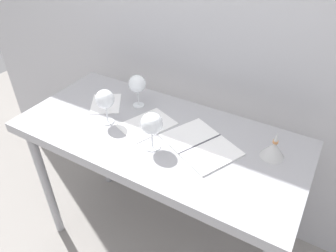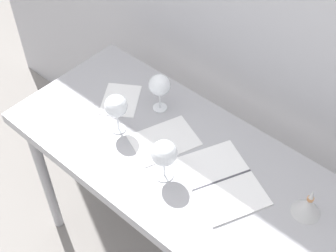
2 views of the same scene
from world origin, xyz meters
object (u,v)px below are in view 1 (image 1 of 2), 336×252
at_px(wine_glass_near_center, 152,124).
at_px(decanter_funnel, 273,149).
at_px(open_notebook, 200,144).
at_px(wine_glass_far_left, 137,84).
at_px(wine_glass_near_left, 105,100).
at_px(tasting_sheet_upper, 106,104).
at_px(tasting_sheet_lower, 147,125).

relative_size(wine_glass_near_center, decanter_funnel, 1.43).
bearing_deg(open_notebook, wine_glass_far_left, -171.56).
height_order(wine_glass_near_left, tasting_sheet_upper, wine_glass_near_left).
bearing_deg(tasting_sheet_lower, wine_glass_far_left, 158.71).
xyz_separation_m(wine_glass_far_left, wine_glass_near_center, (0.25, -0.26, -0.00)).
bearing_deg(wine_glass_near_center, decanter_funnel, 23.58).
bearing_deg(tasting_sheet_lower, decanter_funnel, 28.81).
bearing_deg(tasting_sheet_lower, wine_glass_near_center, -27.28).
height_order(wine_glass_near_center, tasting_sheet_lower, wine_glass_near_center).
bearing_deg(tasting_sheet_upper, decanter_funnel, -31.39).
height_order(tasting_sheet_upper, tasting_sheet_lower, same).
distance_m(wine_glass_far_left, wine_glass_near_center, 0.36).
bearing_deg(open_notebook, decanter_funnel, 42.28).
xyz_separation_m(wine_glass_far_left, tasting_sheet_upper, (-0.16, -0.08, -0.13)).
xyz_separation_m(wine_glass_near_left, wine_glass_near_center, (0.30, -0.05, -0.00)).
relative_size(wine_glass_far_left, tasting_sheet_upper, 0.89).
relative_size(wine_glass_far_left, tasting_sheet_lower, 0.70).
xyz_separation_m(tasting_sheet_upper, decanter_funnel, (0.90, 0.03, 0.04)).
relative_size(wine_glass_near_center, tasting_sheet_upper, 0.90).
bearing_deg(wine_glass_near_center, tasting_sheet_lower, 131.54).
distance_m(wine_glass_far_left, tasting_sheet_lower, 0.23).
height_order(wine_glass_near_left, open_notebook, wine_glass_near_left).
xyz_separation_m(wine_glass_near_center, tasting_sheet_lower, (-0.12, 0.13, -0.12)).
distance_m(wine_glass_far_left, open_notebook, 0.47).
xyz_separation_m(wine_glass_near_left, tasting_sheet_lower, (0.18, 0.08, -0.13)).
distance_m(open_notebook, tasting_sheet_upper, 0.60).
distance_m(wine_glass_near_left, tasting_sheet_upper, 0.22).
distance_m(tasting_sheet_upper, tasting_sheet_lower, 0.31).
bearing_deg(wine_glass_far_left, decanter_funnel, -3.60).
distance_m(wine_glass_near_center, tasting_sheet_upper, 0.47).
height_order(open_notebook, tasting_sheet_upper, open_notebook).
relative_size(wine_glass_near_left, wine_glass_near_center, 1.00).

